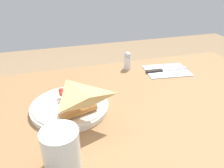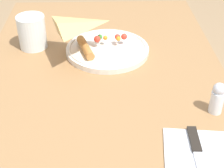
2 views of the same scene
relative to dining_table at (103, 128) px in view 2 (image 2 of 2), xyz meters
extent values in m
cube|color=olive|center=(0.00, 0.00, 0.11)|extent=(1.20, 0.67, 0.03)
cube|color=#382D23|center=(-0.55, -0.29, -0.28)|extent=(0.06, 0.06, 0.74)
cube|color=#382D23|center=(-0.55, 0.29, -0.28)|extent=(0.06, 0.06, 0.74)
cylinder|color=silver|center=(-0.20, 0.02, 0.13)|extent=(0.25, 0.25, 0.02)
torus|color=silver|center=(-0.20, 0.02, 0.14)|extent=(0.23, 0.23, 0.01)
pyramid|color=#E0B266|center=(-0.20, 0.02, 0.15)|extent=(0.16, 0.18, 0.02)
cylinder|color=#B77A3D|center=(-0.18, -0.05, 0.15)|extent=(0.12, 0.06, 0.02)
sphere|color=#388433|center=(-0.22, -0.01, 0.16)|extent=(0.02, 0.02, 0.02)
sphere|color=red|center=(-0.22, 0.07, 0.16)|extent=(0.02, 0.02, 0.02)
sphere|color=red|center=(-0.20, -0.01, 0.16)|extent=(0.02, 0.02, 0.02)
sphere|color=orange|center=(-0.21, 0.05, 0.16)|extent=(0.01, 0.01, 0.01)
sphere|color=orange|center=(-0.21, 0.01, 0.16)|extent=(0.01, 0.01, 0.01)
sphere|color=red|center=(-0.22, 0.05, 0.16)|extent=(0.02, 0.02, 0.02)
cylinder|color=white|center=(-0.24, -0.21, 0.17)|extent=(0.08, 0.08, 0.10)
cylinder|color=white|center=(-0.24, -0.21, 0.16)|extent=(0.07, 0.07, 0.07)
torus|color=white|center=(-0.24, -0.21, 0.22)|extent=(0.08, 0.08, 0.00)
cube|color=silver|center=(0.24, 0.18, 0.12)|extent=(0.20, 0.16, 0.00)
cube|color=black|center=(0.18, 0.19, 0.13)|extent=(0.07, 0.02, 0.01)
cylinder|color=white|center=(0.09, 0.26, 0.15)|extent=(0.03, 0.03, 0.06)
sphere|color=silver|center=(0.09, 0.26, 0.19)|extent=(0.03, 0.03, 0.03)
camera|label=1|loc=(-0.23, -0.58, 0.52)|focal=35.00mm
camera|label=2|loc=(0.69, 0.00, 0.63)|focal=55.00mm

